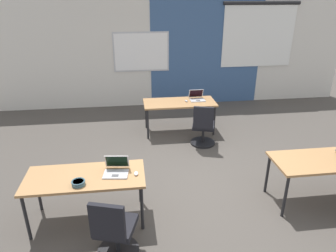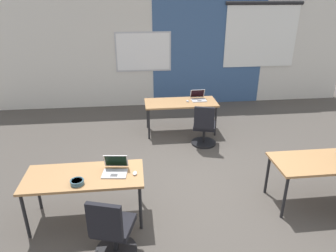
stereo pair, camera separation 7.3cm
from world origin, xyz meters
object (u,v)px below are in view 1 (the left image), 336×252
(laptop_near_left_inner, at_px, (116,170))
(desk_near_left, at_px, (85,180))
(desk_near_right, at_px, (326,163))
(chair_far_right, at_px, (203,129))
(desk_far_center, at_px, (179,104))
(snack_bowl, at_px, (78,183))
(laptop_far_right, at_px, (197,98))
(mouse_near_left_inner, at_px, (136,173))
(chair_near_left_inner, at_px, (115,233))
(mouse_far_right, at_px, (186,101))

(laptop_near_left_inner, bearing_deg, desk_near_left, -169.02)
(desk_near_right, distance_m, chair_far_right, 2.48)
(desk_near_left, bearing_deg, desk_far_center, 57.99)
(desk_far_center, distance_m, snack_bowl, 3.51)
(laptop_near_left_inner, distance_m, laptop_far_right, 3.36)
(desk_near_left, bearing_deg, laptop_near_left_inner, 3.87)
(mouse_near_left_inner, bearing_deg, snack_bowl, -168.60)
(mouse_near_left_inner, bearing_deg, desk_near_right, 1.09)
(chair_near_left_inner, relative_size, snack_bowl, 5.18)
(desk_near_left, distance_m, desk_near_right, 3.50)
(snack_bowl, bearing_deg, mouse_near_left_inner, 11.40)
(laptop_near_left_inner, height_order, chair_far_right, laptop_near_left_inner)
(mouse_near_left_inner, relative_size, chair_near_left_inner, 0.11)
(chair_near_left_inner, relative_size, mouse_far_right, 8.34)
(laptop_near_left_inner, height_order, mouse_far_right, laptop_near_left_inner)
(laptop_far_right, bearing_deg, desk_near_left, -128.51)
(desk_near_left, height_order, chair_far_right, chair_far_right)
(chair_near_left_inner, distance_m, chair_far_right, 3.30)
(desk_near_left, bearing_deg, laptop_far_right, 53.19)
(desk_far_center, distance_m, mouse_near_left_inner, 3.05)
(laptop_far_right, bearing_deg, snack_bowl, -127.34)
(desk_far_center, distance_m, laptop_near_left_inner, 3.08)
(mouse_far_right, bearing_deg, chair_far_right, -73.13)
(desk_near_right, bearing_deg, chair_far_right, 123.77)
(desk_near_left, bearing_deg, snack_bowl, -105.04)
(desk_far_center, xyz_separation_m, mouse_far_right, (0.15, 0.00, 0.08))
(mouse_far_right, bearing_deg, laptop_near_left_inner, -118.11)
(desk_near_left, height_order, mouse_far_right, mouse_far_right)
(desk_near_left, height_order, desk_far_center, same)
(mouse_far_right, bearing_deg, desk_near_right, -60.28)
(desk_near_left, relative_size, chair_near_left_inner, 1.74)
(laptop_far_right, bearing_deg, chair_near_left_inner, -117.62)
(laptop_near_left_inner, xyz_separation_m, chair_far_right, (1.71, 2.02, -0.39))
(mouse_near_left_inner, distance_m, chair_far_right, 2.58)
(mouse_far_right, bearing_deg, chair_near_left_inner, -112.99)
(snack_bowl, bearing_deg, desk_far_center, 59.00)
(chair_near_left_inner, bearing_deg, laptop_near_left_inner, -74.81)
(laptop_near_left_inner, xyz_separation_m, snack_bowl, (-0.47, -0.23, -0.01))
(mouse_near_left_inner, xyz_separation_m, chair_near_left_inner, (-0.29, -0.70, -0.36))
(laptop_far_right, relative_size, chair_far_right, 0.37)
(desk_near_left, xyz_separation_m, laptop_near_left_inner, (0.42, 0.03, 0.11))
(chair_near_left_inner, xyz_separation_m, snack_bowl, (-0.45, 0.55, 0.38))
(mouse_far_right, xyz_separation_m, chair_far_right, (0.23, -0.75, -0.36))
(mouse_near_left_inner, distance_m, mouse_far_right, 3.10)
(laptop_near_left_inner, relative_size, chair_near_left_inner, 0.40)
(chair_near_left_inner, relative_size, chair_far_right, 1.00)
(chair_far_right, relative_size, snack_bowl, 5.18)
(laptop_near_left_inner, xyz_separation_m, mouse_far_right, (1.48, 2.77, -0.03))
(desk_near_left, xyz_separation_m, laptop_far_right, (2.17, 2.90, 0.11))
(desk_near_left, height_order, chair_near_left_inner, chair_near_left_inner)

